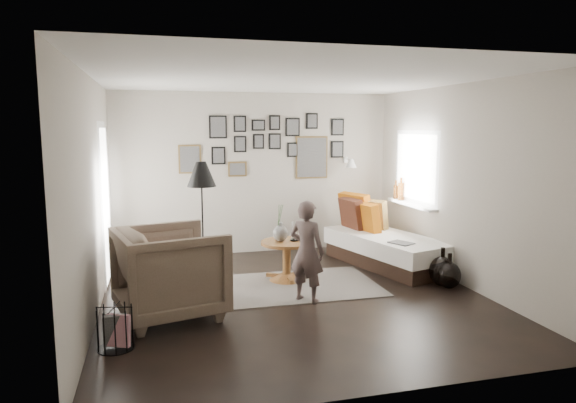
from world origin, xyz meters
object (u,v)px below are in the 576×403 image
object	(u,v)px
magazine_basket	(115,328)
child	(307,251)
armchair	(170,272)
demijohn_large	(442,271)
daybed	(384,244)
demijohn_small	(449,275)
vase	(280,230)
floor_lamp	(202,179)
pedestal_table	(287,262)

from	to	relation	value
magazine_basket	child	world-z (taller)	child
armchair	demijohn_large	size ratio (longest dim) A/B	2.14
daybed	demijohn_small	bearing A→B (deg)	-92.46
vase	floor_lamp	world-z (taller)	floor_lamp
armchair	floor_lamp	distance (m)	1.50
armchair	floor_lamp	size ratio (longest dim) A/B	0.67
vase	demijohn_large	distance (m)	2.17
vase	child	world-z (taller)	child
pedestal_table	armchair	distance (m)	1.83
daybed	armchair	world-z (taller)	daybed
magazine_basket	armchair	bearing A→B (deg)	54.04
daybed	demijohn_large	bearing A→B (deg)	-92.49
floor_lamp	demijohn_small	distance (m)	3.40
pedestal_table	armchair	xyz separation A→B (m)	(-1.54, -0.95, 0.24)
pedestal_table	demijohn_small	size ratio (longest dim) A/B	1.49
vase	child	size ratio (longest dim) A/B	0.41
demijohn_small	child	world-z (taller)	child
pedestal_table	child	size ratio (longest dim) A/B	0.57
magazine_basket	child	bearing A→B (deg)	21.41
demijohn_large	demijohn_small	bearing A→B (deg)	-76.81
vase	demijohn_small	world-z (taller)	vase
vase	demijohn_large	xyz separation A→B (m)	(1.98, -0.75, -0.50)
pedestal_table	vase	distance (m)	0.45
armchair	child	xyz separation A→B (m)	(1.57, 0.09, 0.11)
magazine_basket	child	size ratio (longest dim) A/B	0.33
demijohn_small	vase	bearing A→B (deg)	156.51
daybed	floor_lamp	size ratio (longest dim) A/B	1.37
demijohn_small	demijohn_large	bearing A→B (deg)	103.19
floor_lamp	demijohn_large	xyz separation A→B (m)	(2.98, -0.90, -1.19)
magazine_basket	demijohn_large	size ratio (longest dim) A/B	0.79
demijohn_small	child	distance (m)	1.95
pedestal_table	magazine_basket	size ratio (longest dim) A/B	1.72
pedestal_table	demijohn_large	size ratio (longest dim) A/B	1.36
demijohn_small	magazine_basket	bearing A→B (deg)	-168.26
demijohn_large	vase	bearing A→B (deg)	159.19
floor_lamp	child	size ratio (longest dim) A/B	1.33
floor_lamp	magazine_basket	xyz separation A→B (m)	(-0.99, -1.85, -1.19)
vase	floor_lamp	xyz separation A→B (m)	(-1.01, 0.15, 0.69)
floor_lamp	daybed	bearing A→B (deg)	5.86
pedestal_table	vase	xyz separation A→B (m)	(-0.08, 0.02, 0.44)
demijohn_small	daybed	bearing A→B (deg)	102.95
armchair	demijohn_large	xyz separation A→B (m)	(3.44, 0.22, -0.30)
vase	demijohn_small	xyz separation A→B (m)	(2.00, -0.87, -0.52)
magazine_basket	demijohn_large	distance (m)	4.08
daybed	magazine_basket	size ratio (longest dim) A/B	5.50
floor_lamp	magazine_basket	distance (m)	2.41
floor_lamp	child	bearing A→B (deg)	-42.87
vase	magazine_basket	bearing A→B (deg)	-139.51
daybed	demijohn_large	xyz separation A→B (m)	(0.27, -1.18, -0.11)
vase	floor_lamp	distance (m)	1.23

